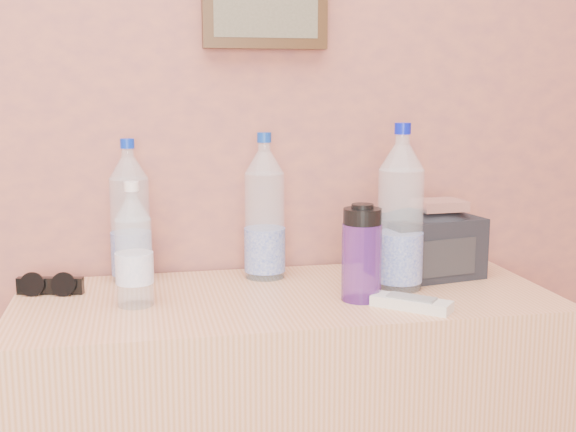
# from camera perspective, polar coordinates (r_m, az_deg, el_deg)

# --- Properties ---
(pet_large_b) EXTENTS (0.09, 0.09, 0.33)m
(pet_large_b) POSITION_cam_1_polar(r_m,az_deg,el_deg) (1.73, -12.36, -0.20)
(pet_large_b) COLOR white
(pet_large_b) RESTS_ON dresser
(pet_large_c) EXTENTS (0.09, 0.09, 0.35)m
(pet_large_c) POSITION_cam_1_polar(r_m,az_deg,el_deg) (1.71, -1.86, 0.14)
(pet_large_c) COLOR #C7E8FF
(pet_large_c) RESTS_ON dresser
(pet_large_d) EXTENTS (0.10, 0.10, 0.37)m
(pet_large_d) POSITION_cam_1_polar(r_m,az_deg,el_deg) (1.63, 8.87, -0.05)
(pet_large_d) COLOR white
(pet_large_d) RESTS_ON dresser
(pet_small) EXTENTS (0.08, 0.08, 0.26)m
(pet_small) POSITION_cam_1_polar(r_m,az_deg,el_deg) (1.53, -12.08, -2.78)
(pet_small) COLOR silver
(pet_small) RESTS_ON dresser
(nalgene_bottle) EXTENTS (0.09, 0.09, 0.21)m
(nalgene_bottle) POSITION_cam_1_polar(r_m,az_deg,el_deg) (1.54, 5.84, -2.94)
(nalgene_bottle) COLOR #552489
(nalgene_bottle) RESTS_ON dresser
(sunglasses) EXTENTS (0.15, 0.08, 0.04)m
(sunglasses) POSITION_cam_1_polar(r_m,az_deg,el_deg) (1.68, -18.27, -5.25)
(sunglasses) COLOR black
(sunglasses) RESTS_ON dresser
(ac_remote) EXTENTS (0.16, 0.15, 0.02)m
(ac_remote) POSITION_cam_1_polar(r_m,az_deg,el_deg) (1.52, 9.72, -6.83)
(ac_remote) COLOR white
(ac_remote) RESTS_ON dresser
(toiletry_bag) EXTENTS (0.27, 0.21, 0.16)m
(toiletry_bag) POSITION_cam_1_polar(r_m,az_deg,el_deg) (1.77, 10.79, -2.05)
(toiletry_bag) COLOR black
(toiletry_bag) RESTS_ON dresser
(foil_packet) EXTENTS (0.12, 0.10, 0.02)m
(foil_packet) POSITION_cam_1_polar(r_m,az_deg,el_deg) (1.75, 11.87, 0.86)
(foil_packet) COLOR silver
(foil_packet) RESTS_ON toiletry_bag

